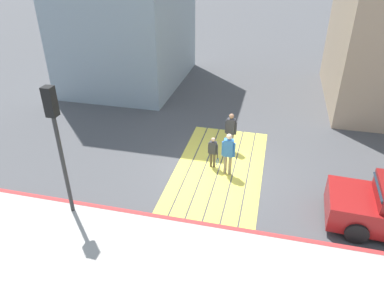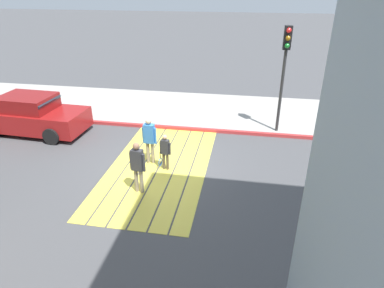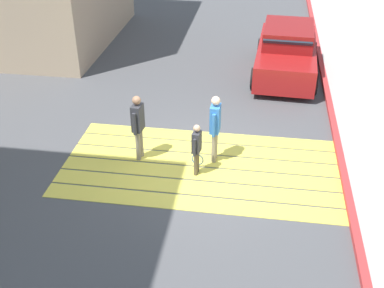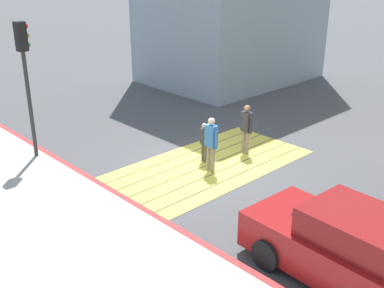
{
  "view_description": "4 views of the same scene",
  "coord_description": "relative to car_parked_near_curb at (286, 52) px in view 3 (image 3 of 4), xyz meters",
  "views": [
    {
      "loc": [
        -11.29,
        -1.66,
        7.55
      ],
      "look_at": [
        -0.12,
        1.03,
        1.0
      ],
      "focal_mm": 33.54,
      "sensor_mm": 36.0,
      "label": 1
    },
    {
      "loc": [
        9.49,
        2.81,
        5.74
      ],
      "look_at": [
        -0.51,
        1.06,
        0.74
      ],
      "focal_mm": 31.35,
      "sensor_mm": 36.0,
      "label": 2
    },
    {
      "loc": [
        -1.18,
        9.27,
        6.39
      ],
      "look_at": [
        0.17,
        0.21,
        0.74
      ],
      "focal_mm": 45.36,
      "sensor_mm": 36.0,
      "label": 3
    },
    {
      "loc": [
        -9.53,
        -9.27,
        6.03
      ],
      "look_at": [
        -0.47,
        0.25,
        0.75
      ],
      "focal_mm": 44.54,
      "sensor_mm": 36.0,
      "label": 4
    }
  ],
  "objects": [
    {
      "name": "ground_plane",
      "position": [
        2.0,
        5.82,
        -0.73
      ],
      "size": [
        120.0,
        120.0,
        0.0
      ],
      "primitive_type": "plane",
      "color": "#4C4C4F"
    },
    {
      "name": "crosswalk_stripes",
      "position": [
        2.0,
        5.82,
        -0.73
      ],
      "size": [
        6.4,
        3.25,
        0.01
      ],
      "color": "#EAD64C",
      "rests_on": "ground"
    },
    {
      "name": "curb_painted",
      "position": [
        -1.25,
        5.82,
        -0.67
      ],
      "size": [
        0.16,
        40.0,
        0.13
      ],
      "primitive_type": "cube",
      "color": "#BC3333",
      "rests_on": "ground"
    },
    {
      "name": "car_parked_near_curb",
      "position": [
        0.0,
        0.0,
        0.0
      ],
      "size": [
        2.14,
        4.38,
        1.57
      ],
      "color": "maroon",
      "rests_on": "ground"
    },
    {
      "name": "pedestrian_adult_lead",
      "position": [
        1.72,
        5.48,
        0.24
      ],
      "size": [
        0.23,
        0.49,
        1.67
      ],
      "color": "gray",
      "rests_on": "ground"
    },
    {
      "name": "pedestrian_adult_trailing",
      "position": [
        3.49,
        5.64,
        0.22
      ],
      "size": [
        0.25,
        0.48,
        1.64
      ],
      "color": "gray",
      "rests_on": "ground"
    },
    {
      "name": "pedestrian_child_with_racket",
      "position": [
        2.06,
        6.09,
        -0.02
      ],
      "size": [
        0.28,
        0.41,
        1.27
      ],
      "color": "brown",
      "rests_on": "ground"
    }
  ]
}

